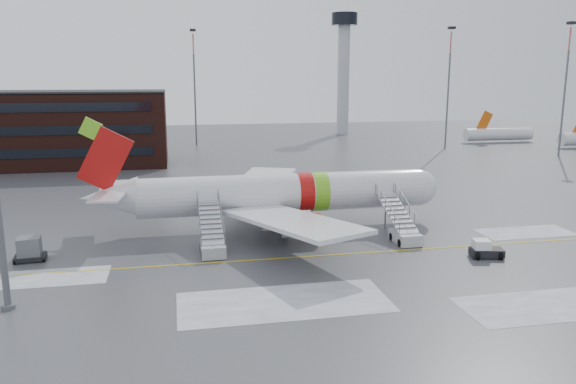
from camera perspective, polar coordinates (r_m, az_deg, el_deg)
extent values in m
plane|color=#494C4F|center=(48.39, 4.31, -6.04)|extent=(260.00, 260.00, 0.00)
cylinder|color=silver|center=(54.82, -0.42, -0.09)|extent=(28.00, 3.80, 3.80)
sphere|color=silver|center=(59.08, 13.03, 0.46)|extent=(3.80, 3.80, 3.80)
cube|color=black|center=(59.43, 13.97, 0.97)|extent=(1.09, 1.60, 0.97)
cone|color=silver|center=(54.13, -17.71, -0.54)|extent=(5.20, 3.72, 3.72)
cube|color=#B10F0D|center=(53.54, -18.05, 3.17)|extent=(5.27, 0.30, 6.09)
cube|color=#76CB20|center=(53.36, -19.42, 6.08)|extent=(2.16, 0.26, 2.16)
cube|color=silver|center=(56.52, -17.28, 0.66)|extent=(3.07, 4.85, 0.18)
cube|color=silver|center=(51.45, -17.83, -0.43)|extent=(3.07, 4.85, 0.18)
cube|color=silver|center=(62.99, -2.80, 0.89)|extent=(10.72, 15.97, 1.13)
cube|color=silver|center=(46.66, 0.39, -2.97)|extent=(10.72, 15.97, 1.13)
cylinder|color=silver|center=(60.32, -0.90, -0.90)|extent=(3.40, 2.10, 2.10)
cylinder|color=silver|center=(50.43, 1.28, -3.43)|extent=(3.40, 2.10, 2.10)
cylinder|color=#595B60|center=(58.84, 11.14, -2.09)|extent=(0.20, 0.20, 1.80)
cylinder|color=black|center=(58.95, 11.12, -2.52)|extent=(0.90, 0.56, 0.90)
cylinder|color=black|center=(57.72, -1.36, -2.60)|extent=(0.90, 0.56, 0.90)
cylinder|color=black|center=(53.16, -0.44, -3.86)|extent=(0.90, 0.56, 0.90)
cube|color=#BABDC2|center=(51.57, 11.84, -4.49)|extent=(2.00, 3.20, 1.00)
cube|color=#BABDC2|center=(53.00, 11.03, -2.14)|extent=(1.90, 5.87, 2.52)
cube|color=#BABDC2|center=(55.72, 9.79, -0.18)|extent=(1.90, 1.40, 0.15)
cylinder|color=#595B60|center=(55.73, 9.88, -1.97)|extent=(0.16, 0.16, 3.40)
cylinder|color=black|center=(50.40, 11.34, -5.09)|extent=(0.25, 0.70, 0.70)
cylinder|color=black|center=(52.85, 12.31, -4.34)|extent=(0.25, 0.70, 0.70)
cube|color=#A5A7AC|center=(47.61, -7.65, -5.71)|extent=(2.00, 3.20, 1.00)
cube|color=#A5A7AC|center=(49.16, -7.87, -3.13)|extent=(1.90, 5.87, 2.52)
cube|color=#A5A7AC|center=(52.08, -8.15, -0.96)|extent=(1.90, 1.40, 0.15)
cylinder|color=#595B60|center=(52.09, -8.07, -2.88)|extent=(0.16, 0.16, 3.40)
cylinder|color=black|center=(46.67, -8.66, -6.36)|extent=(0.25, 0.70, 0.70)
cylinder|color=black|center=(48.68, -6.66, -5.54)|extent=(0.25, 0.70, 0.70)
cube|color=black|center=(49.44, 19.52, -5.80)|extent=(2.86, 1.95, 0.65)
cube|color=white|center=(49.11, 19.05, -5.09)|extent=(1.57, 1.57, 0.84)
cube|color=black|center=(49.02, 19.07, -4.72)|extent=(1.36, 1.43, 0.14)
cylinder|color=black|center=(48.59, 18.69, -6.16)|extent=(0.42, 0.70, 0.65)
cylinder|color=black|center=(49.18, 20.78, -6.10)|extent=(0.42, 0.70, 0.65)
cylinder|color=black|center=(49.78, 18.26, -5.70)|extent=(0.42, 0.70, 0.65)
cylinder|color=black|center=(50.35, 20.30, -5.65)|extent=(0.42, 0.70, 0.65)
cube|color=black|center=(50.45, -24.70, -6.04)|extent=(2.54, 1.95, 0.38)
cube|color=slate|center=(50.21, -24.79, -5.09)|extent=(1.88, 1.78, 1.63)
cylinder|color=black|center=(50.05, -26.10, -6.44)|extent=(0.22, 0.34, 0.33)
cylinder|color=black|center=(50.95, -23.31, -5.88)|extent=(0.22, 0.34, 0.33)
cylinder|color=#595B60|center=(41.07, -26.54, -10.38)|extent=(0.90, 0.90, 0.30)
cylinder|color=#B2B5BA|center=(145.70, 5.65, 11.39)|extent=(3.00, 3.00, 28.00)
cylinder|color=black|center=(146.35, 5.76, 17.08)|extent=(6.40, 6.40, 3.00)
cylinder|color=#595B60|center=(119.66, 15.90, 8.84)|extent=(0.36, 0.36, 19.20)
cylinder|color=#CC7272|center=(119.72, 16.22, 14.34)|extent=(0.32, 0.32, 4.32)
cube|color=black|center=(119.91, 16.30, 15.72)|extent=(1.20, 1.20, 0.50)
cylinder|color=#595B60|center=(122.49, -9.42, 9.18)|extent=(0.36, 0.36, 19.20)
cylinder|color=#CC7272|center=(122.55, -9.61, 14.57)|extent=(0.32, 0.32, 4.32)
cube|color=black|center=(122.73, -9.65, 15.91)|extent=(1.20, 1.20, 0.50)
cylinder|color=#595B60|center=(116.39, 26.19, 8.02)|extent=(0.36, 0.36, 19.20)
cylinder|color=#CC7272|center=(116.45, 26.72, 13.67)|extent=(0.32, 0.32, 4.32)
cube|color=black|center=(116.64, 26.85, 15.08)|extent=(1.20, 1.20, 0.50)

